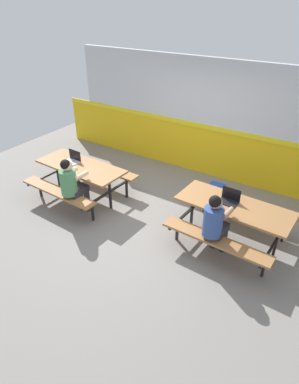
{
  "coord_description": "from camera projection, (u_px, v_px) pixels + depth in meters",
  "views": [
    {
      "loc": [
        2.84,
        -4.37,
        3.7
      ],
      "look_at": [
        0.0,
        0.01,
        0.55
      ],
      "focal_mm": 30.97,
      "sensor_mm": 36.0,
      "label": 1
    }
  ],
  "objects": [
    {
      "name": "student_further",
      "position": [
        215.0,
        221.0,
        5.06
      ],
      "size": [
        0.37,
        0.53,
        1.21
      ],
      "color": "#2D2D38",
      "rests_on": "ground"
    },
    {
      "name": "picnic_table_left",
      "position": [
        81.0,
        173.0,
        6.71
      ],
      "size": [
        1.91,
        1.63,
        0.74
      ],
      "color": "#9E6B3D",
      "rests_on": "ground"
    },
    {
      "name": "student_nearer",
      "position": [
        72.0,
        183.0,
        6.08
      ],
      "size": [
        0.37,
        0.53,
        1.21
      ],
      "color": "#2D2D38",
      "rests_on": "ground"
    },
    {
      "name": "accent_backdrop",
      "position": [
        205.0,
        121.0,
        7.37
      ],
      "size": [
        8.0,
        0.14,
        2.6
      ],
      "color": "yellow",
      "rests_on": "ground"
    },
    {
      "name": "picnic_table_right",
      "position": [
        233.0,
        213.0,
        5.47
      ],
      "size": [
        1.91,
        1.63,
        0.74
      ],
      "color": "#9E6B3D",
      "rests_on": "ground"
    },
    {
      "name": "laptop_silver",
      "position": [
        73.0,
        159.0,
        6.75
      ],
      "size": [
        0.33,
        0.23,
        0.22
      ],
      "color": "silver",
      "rests_on": "picnic_table_left"
    },
    {
      "name": "backpack_dark",
      "position": [
        217.0,
        194.0,
        6.69
      ],
      "size": [
        0.3,
        0.22,
        0.44
      ],
      "color": "#1E47B2",
      "rests_on": "ground"
    },
    {
      "name": "laptop_dark",
      "position": [
        229.0,
        199.0,
        5.45
      ],
      "size": [
        0.33,
        0.23,
        0.22
      ],
      "color": "black",
      "rests_on": "picnic_table_right"
    },
    {
      "name": "ground_plane",
      "position": [
        149.0,
        217.0,
        6.39
      ],
      "size": [
        10.0,
        10.0,
        0.02
      ],
      "primitive_type": "cube",
      "color": "gray"
    }
  ]
}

